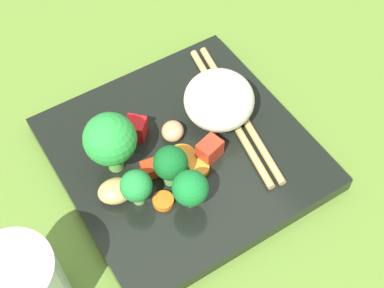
{
  "coord_description": "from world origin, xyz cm",
  "views": [
    {
      "loc": [
        -28.48,
        17.48,
        49.07
      ],
      "look_at": [
        -1.29,
        -0.38,
        3.87
      ],
      "focal_mm": 49.83,
      "sensor_mm": 36.0,
      "label": 1
    }
  ],
  "objects_px": {
    "rice_mound": "(219,100)",
    "broccoli_floret_1": "(110,140)",
    "square_plate": "(183,153)",
    "chopstick_pair": "(234,112)",
    "carrot_slice_1": "(199,168)"
  },
  "relations": [
    {
      "from": "rice_mound",
      "to": "broccoli_floret_1",
      "type": "xyz_separation_m",
      "value": [
        0.01,
        0.13,
        0.02
      ]
    },
    {
      "from": "square_plate",
      "to": "rice_mound",
      "type": "height_order",
      "value": "rice_mound"
    },
    {
      "from": "chopstick_pair",
      "to": "carrot_slice_1",
      "type": "bearing_deg",
      "value": 129.52
    },
    {
      "from": "rice_mound",
      "to": "chopstick_pair",
      "type": "height_order",
      "value": "rice_mound"
    },
    {
      "from": "carrot_slice_1",
      "to": "chopstick_pair",
      "type": "xyz_separation_m",
      "value": [
        0.04,
        -0.07,
        0.0
      ]
    },
    {
      "from": "square_plate",
      "to": "broccoli_floret_1",
      "type": "height_order",
      "value": "broccoli_floret_1"
    },
    {
      "from": "carrot_slice_1",
      "to": "chopstick_pair",
      "type": "height_order",
      "value": "chopstick_pair"
    },
    {
      "from": "rice_mound",
      "to": "carrot_slice_1",
      "type": "xyz_separation_m",
      "value": [
        -0.05,
        0.06,
        -0.03
      ]
    },
    {
      "from": "broccoli_floret_1",
      "to": "carrot_slice_1",
      "type": "bearing_deg",
      "value": -126.83
    },
    {
      "from": "broccoli_floret_1",
      "to": "chopstick_pair",
      "type": "height_order",
      "value": "broccoli_floret_1"
    },
    {
      "from": "square_plate",
      "to": "carrot_slice_1",
      "type": "relative_size",
      "value": 12.23
    },
    {
      "from": "square_plate",
      "to": "broccoli_floret_1",
      "type": "bearing_deg",
      "value": 73.73
    },
    {
      "from": "rice_mound",
      "to": "chopstick_pair",
      "type": "xyz_separation_m",
      "value": [
        -0.01,
        -0.02,
        -0.03
      ]
    },
    {
      "from": "rice_mound",
      "to": "broccoli_floret_1",
      "type": "height_order",
      "value": "broccoli_floret_1"
    },
    {
      "from": "square_plate",
      "to": "rice_mound",
      "type": "bearing_deg",
      "value": -75.63
    }
  ]
}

